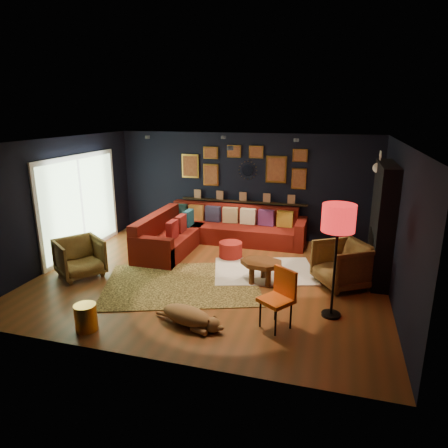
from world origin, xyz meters
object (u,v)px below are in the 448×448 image
(sectional, at_px, (209,232))
(orange_chair, at_px, (280,294))
(dog, at_px, (187,312))
(armchair_right, at_px, (343,263))
(pouf, at_px, (231,249))
(gold_stool, at_px, (86,317))
(coffee_table, at_px, (262,265))
(armchair_left, at_px, (80,256))
(floor_lamp, at_px, (338,223))

(sectional, relative_size, orange_chair, 3.80)
(sectional, relative_size, dog, 2.87)
(sectional, relative_size, armchair_right, 3.79)
(pouf, height_order, gold_stool, gold_stool)
(sectional, height_order, armchair_right, armchair_right)
(armchair_right, distance_m, gold_stool, 4.48)
(coffee_table, height_order, gold_stool, coffee_table)
(pouf, distance_m, armchair_right, 2.50)
(sectional, distance_m, armchair_left, 3.06)
(coffee_table, height_order, dog, coffee_table)
(dog, bearing_deg, pouf, 109.02)
(armchair_left, distance_m, armchair_right, 4.99)
(coffee_table, xyz_separation_m, gold_stool, (-2.16, -2.34, -0.15))
(armchair_left, distance_m, gold_stool, 2.16)
(sectional, bearing_deg, orange_chair, -56.56)
(armchair_right, relative_size, floor_lamp, 0.50)
(gold_stool, bearing_deg, sectional, 82.48)
(floor_lamp, distance_m, dog, 2.62)
(armchair_left, relative_size, dog, 0.70)
(pouf, distance_m, gold_stool, 3.69)
(coffee_table, distance_m, armchair_left, 3.51)
(coffee_table, relative_size, armchair_left, 1.08)
(coffee_table, bearing_deg, dog, -113.91)
(coffee_table, xyz_separation_m, orange_chair, (0.54, -1.45, 0.17))
(sectional, relative_size, coffee_table, 3.82)
(armchair_left, bearing_deg, armchair_right, -43.34)
(armchair_left, relative_size, orange_chair, 0.92)
(pouf, relative_size, armchair_right, 0.56)
(coffee_table, xyz_separation_m, armchair_right, (1.45, 0.30, 0.09))
(sectional, height_order, gold_stool, sectional)
(orange_chair, height_order, dog, orange_chair)
(orange_chair, bearing_deg, sectional, 158.98)
(armchair_left, distance_m, dog, 2.91)
(orange_chair, xyz_separation_m, dog, (-1.34, -0.34, -0.33))
(armchair_right, bearing_deg, coffee_table, -111.09)
(armchair_right, height_order, gold_stool, armchair_right)
(sectional, height_order, armchair_left, sectional)
(armchair_left, xyz_separation_m, armchair_right, (4.91, 0.93, 0.04))
(coffee_table, bearing_deg, gold_stool, -132.72)
(sectional, bearing_deg, floor_lamp, -43.23)
(coffee_table, height_order, floor_lamp, floor_lamp)
(pouf, bearing_deg, sectional, 135.98)
(gold_stool, xyz_separation_m, floor_lamp, (3.46, 1.43, 1.33))
(pouf, relative_size, floor_lamp, 0.28)
(armchair_left, bearing_deg, dog, -77.69)
(floor_lamp, relative_size, dog, 1.52)
(sectional, distance_m, dog, 3.70)
(gold_stool, height_order, floor_lamp, floor_lamp)
(floor_lamp, bearing_deg, armchair_left, 176.52)
(pouf, xyz_separation_m, orange_chair, (1.44, -2.58, 0.34))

